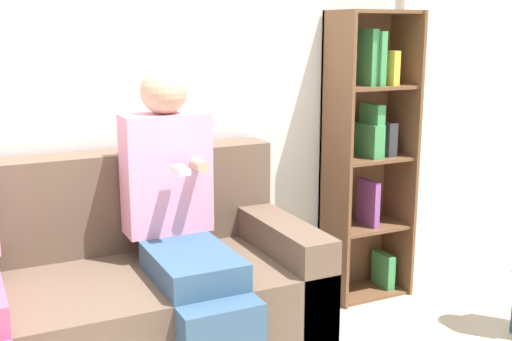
% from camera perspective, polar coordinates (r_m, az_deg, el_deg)
% --- Properties ---
extents(back_wall, '(10.00, 0.06, 2.55)m').
position_cam_1_polar(back_wall, '(3.00, -15.04, 8.83)').
color(back_wall, silver).
rests_on(back_wall, ground_plane).
extents(curtain_panel, '(0.76, 0.04, 2.32)m').
position_cam_1_polar(curtain_panel, '(3.95, 16.98, 7.85)').
color(curtain_panel, silver).
rests_on(curtain_panel, ground_plane).
extents(couch, '(1.85, 0.82, 0.91)m').
position_cam_1_polar(couch, '(2.78, -14.43, -11.96)').
color(couch, brown).
rests_on(couch, ground_plane).
extents(adult_seated, '(0.37, 0.75, 1.29)m').
position_cam_1_polar(adult_seated, '(2.63, -6.43, -4.88)').
color(adult_seated, '#335170').
rests_on(adult_seated, ground_plane).
extents(bookshelf, '(0.44, 0.29, 1.54)m').
position_cam_1_polar(bookshelf, '(3.49, 9.85, 2.16)').
color(bookshelf, brown).
rests_on(bookshelf, ground_plane).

